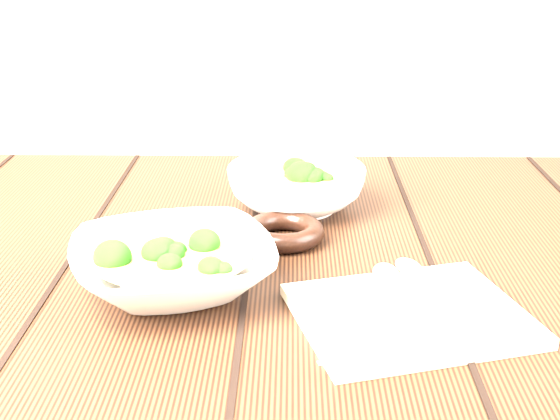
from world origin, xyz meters
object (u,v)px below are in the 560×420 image
(soup_bowl_back, at_px, (296,187))
(napkin, at_px, (410,315))
(table, at_px, (268,353))
(soup_bowl_front, at_px, (173,264))
(trivet, at_px, (283,232))

(soup_bowl_back, relative_size, napkin, 1.06)
(table, xyz_separation_m, soup_bowl_front, (-0.09, -0.07, 0.15))
(table, relative_size, napkin, 5.81)
(soup_bowl_front, bearing_deg, table, 38.01)
(soup_bowl_front, distance_m, napkin, 0.24)
(table, bearing_deg, trivet, 72.10)
(soup_bowl_back, xyz_separation_m, trivet, (-0.02, -0.11, -0.02))
(soup_bowl_back, distance_m, napkin, 0.32)
(soup_bowl_front, height_order, trivet, soup_bowl_front)
(soup_bowl_front, xyz_separation_m, soup_bowl_back, (0.13, 0.24, 0.00))
(soup_bowl_front, height_order, soup_bowl_back, soup_bowl_back)
(soup_bowl_front, distance_m, trivet, 0.17)
(table, xyz_separation_m, trivet, (0.02, 0.05, 0.13))
(trivet, bearing_deg, soup_bowl_back, 82.09)
(soup_bowl_front, xyz_separation_m, trivet, (0.11, 0.13, -0.02))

